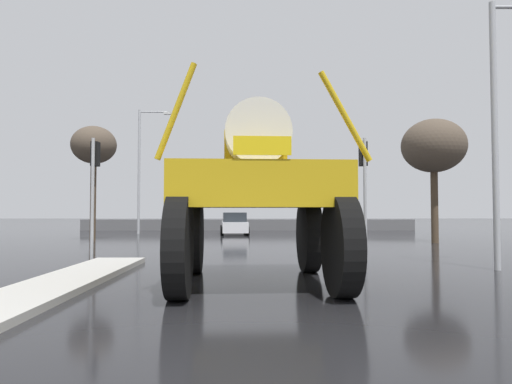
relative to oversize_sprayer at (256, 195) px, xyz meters
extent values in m
plane|color=black|center=(-0.42, 12.91, -2.08)|extent=(120.00, 120.00, 0.00)
cube|color=#B2AFA8|center=(-4.39, -1.21, -2.00)|extent=(1.57, 10.80, 0.15)
cylinder|color=black|center=(-1.69, 1.77, -1.06)|extent=(0.52, 2.06, 2.04)
cylinder|color=black|center=(1.50, 1.93, -1.06)|extent=(0.52, 2.06, 2.04)
cylinder|color=black|center=(-1.51, -1.86, -1.06)|extent=(0.52, 2.06, 2.04)
cylinder|color=black|center=(1.68, -1.70, -1.06)|extent=(0.52, 2.06, 2.04)
cube|color=gold|center=(0.00, 0.04, 0.16)|extent=(3.90, 4.51, 0.92)
cube|color=#A98611|center=(-0.02, 0.49, 1.08)|extent=(1.55, 1.22, 0.93)
cylinder|color=silver|center=(0.03, -0.60, 1.34)|extent=(1.50, 1.20, 1.45)
cylinder|color=gold|center=(-1.56, -1.99, 1.56)|extent=(0.81, 0.16, 1.92)
cylinder|color=gold|center=(1.75, -1.83, 1.50)|extent=(1.08, 0.17, 1.81)
cube|color=yellow|center=(0.11, -2.16, 0.87)|extent=(1.11, 0.09, 0.36)
cube|color=silver|center=(-1.33, 20.32, -1.55)|extent=(2.05, 4.23, 0.70)
cube|color=#23282D|center=(-1.32, 20.17, -0.88)|extent=(1.73, 2.23, 0.64)
cylinder|color=black|center=(-2.29, 21.59, -1.78)|extent=(0.23, 0.61, 0.60)
cylinder|color=black|center=(-0.60, 21.74, -1.78)|extent=(0.23, 0.61, 0.60)
cylinder|color=black|center=(-2.06, 18.90, -1.78)|extent=(0.23, 0.61, 0.60)
cylinder|color=black|center=(-0.37, 19.05, -1.78)|extent=(0.23, 0.61, 0.60)
cylinder|color=#A8AAAF|center=(-5.48, 4.49, 0.00)|extent=(0.11, 0.11, 4.16)
cube|color=black|center=(-5.48, 4.71, 1.56)|extent=(0.24, 0.32, 0.84)
sphere|color=#390503|center=(-5.48, 4.90, 1.83)|extent=(0.17, 0.17, 0.17)
sphere|color=#3C2403|center=(-5.48, 4.90, 1.56)|extent=(0.17, 0.17, 0.17)
sphere|color=green|center=(-5.48, 4.90, 1.29)|extent=(0.17, 0.17, 0.17)
cylinder|color=#A8AAAF|center=(3.75, 4.49, 0.01)|extent=(0.11, 0.11, 4.17)
cube|color=black|center=(3.75, 4.71, 1.57)|extent=(0.24, 0.32, 0.84)
sphere|color=#390503|center=(3.75, 4.90, 1.84)|extent=(0.17, 0.17, 0.17)
sphere|color=#3C2403|center=(3.75, 4.90, 1.57)|extent=(0.17, 0.17, 0.17)
sphere|color=green|center=(3.75, 4.90, 1.30)|extent=(0.17, 0.17, 0.17)
cylinder|color=#A8AAAF|center=(6.93, 2.16, 1.82)|extent=(0.18, 0.18, 7.80)
cylinder|color=#A8AAAF|center=(-8.11, 20.84, 2.33)|extent=(0.18, 0.18, 8.82)
cylinder|color=#A8AAAF|center=(-7.12, 20.84, 6.59)|extent=(1.97, 0.10, 0.10)
cube|color=silver|center=(-6.13, 20.84, 6.49)|extent=(0.50, 0.24, 0.16)
cylinder|color=#473828|center=(-8.77, 13.72, 0.13)|extent=(0.31, 0.31, 4.42)
ellipsoid|color=brown|center=(-8.77, 13.72, 3.19)|extent=(2.42, 2.42, 2.05)
cylinder|color=#473828|center=(9.35, 12.31, -0.13)|extent=(0.36, 0.36, 3.90)
ellipsoid|color=brown|center=(9.35, 12.31, 2.96)|extent=(3.27, 3.27, 2.78)
cube|color=#59595B|center=(-0.42, 26.06, -1.63)|extent=(27.51, 0.24, 0.90)
camera|label=1|loc=(-0.09, -10.50, -0.34)|focal=31.11mm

